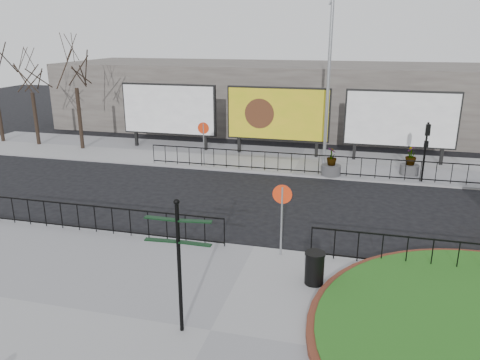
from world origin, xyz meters
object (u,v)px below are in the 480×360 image
(planter_b, at_px, (331,166))
(fingerpost_sign, at_px, (179,254))
(litter_bin, at_px, (314,268))
(billboard_mid, at_px, (278,114))
(planter_c, at_px, (410,164))
(lamp_post, at_px, (328,81))

(planter_b, bearing_deg, fingerpost_sign, -100.50)
(fingerpost_sign, relative_size, planter_b, 2.38)
(fingerpost_sign, distance_m, litter_bin, 4.62)
(billboard_mid, relative_size, planter_b, 4.21)
(litter_bin, distance_m, planter_b, 11.43)
(planter_c, bearing_deg, billboard_mid, 162.20)
(lamp_post, relative_size, litter_bin, 9.19)
(lamp_post, bearing_deg, billboard_mid, 146.75)
(lamp_post, relative_size, fingerpost_sign, 2.63)
(planter_b, relative_size, planter_c, 0.96)
(billboard_mid, height_order, litter_bin, billboard_mid)
(billboard_mid, distance_m, fingerpost_sign, 18.16)
(billboard_mid, height_order, planter_c, billboard_mid)
(lamp_post, xyz_separation_m, planter_c, (4.49, -0.44, -4.14))
(fingerpost_sign, relative_size, planter_c, 2.28)
(billboard_mid, bearing_deg, lamp_post, -33.25)
(planter_c, bearing_deg, fingerpost_sign, -113.07)
(fingerpost_sign, height_order, planter_b, fingerpost_sign)
(billboard_mid, relative_size, fingerpost_sign, 1.77)
(fingerpost_sign, height_order, litter_bin, fingerpost_sign)
(fingerpost_sign, bearing_deg, planter_b, 80.52)
(planter_b, distance_m, planter_c, 4.17)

